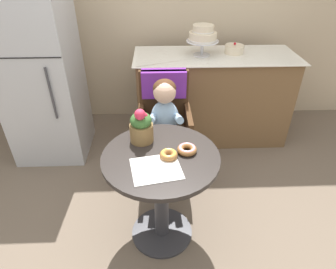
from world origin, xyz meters
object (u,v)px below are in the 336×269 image
Objects in this scene: donut_front at (187,149)px; refrigerator at (40,70)px; tiered_cake_stand at (203,35)px; round_layer_cake at (234,49)px; flower_vase at (141,126)px; cafe_table at (161,181)px; wicker_chair at (164,111)px; seated_child at (165,117)px; donut_mid at (169,154)px.

refrigerator reaches higher than donut_front.
round_layer_cake is at bearing 8.43° from tiered_cake_stand.
tiered_cake_stand is 1.69× the size of round_layer_cake.
tiered_cake_stand reaches higher than round_layer_cake.
cafe_table is at bearing -53.92° from flower_vase.
seated_child is (0.00, -0.16, 0.04)m from wicker_chair.
tiered_cake_stand is at bearing -171.57° from round_layer_cake.
seated_child is 6.04× the size of donut_front.
round_layer_cake is (0.85, 1.18, 0.11)m from flower_vase.
donut_front is at bearing -41.54° from refrigerator.
flower_vase reaches higher than wicker_chair.
tiered_cake_stand is at bearing 7.79° from refrigerator.
wicker_chair is 0.84m from tiered_cake_stand.
refrigerator is (-1.09, 0.41, 0.21)m from wicker_chair.
cafe_table is 2.91× the size of flower_vase.
donut_mid is 0.36× the size of tiered_cake_stand.
wicker_chair is 0.68m from donut_front.
round_layer_cake is at bearing 7.91° from refrigerator.
tiered_cake_stand is at bearing 57.51° from wicker_chair.
cafe_table is at bearing -118.46° from round_layer_cake.
seated_child is 2.94× the size of flower_vase.
cafe_table is at bearing -94.46° from wicker_chair.
wicker_chair reaches higher than donut_mid.
donut_mid is (0.01, -0.71, 0.10)m from wicker_chair.
seated_child is 0.94m from tiered_cake_stand.
donut_front reaches higher than cafe_table.
wicker_chair is 1.18m from refrigerator.
wicker_chair is at bearing 73.17° from flower_vase.
seated_child reaches higher than donut_mid.
tiered_cake_stand is 0.35m from round_layer_cake.
seated_child is 2.42× the size of tiered_cake_stand.
donut_mid reaches higher than cafe_table.
cafe_table is 4.06× the size of round_layer_cake.
flower_vase is at bearing -125.65° from round_layer_cake.
round_layer_cake is at bearing 49.64° from seated_child.
tiered_cake_stand reaches higher than wicker_chair.
wicker_chair is 1.31× the size of seated_child.
round_layer_cake is (0.68, 1.37, 0.20)m from donut_mid.
flower_vase reaches higher than donut_mid.
wicker_chair reaches higher than cafe_table.
flower_vase reaches higher than cafe_table.
seated_child is 0.43m from flower_vase.
cafe_table is 1.56m from refrigerator.
donut_mid is at bearing -45.65° from refrigerator.
flower_vase is at bearing -115.05° from tiered_cake_stand.
donut_front is at bearing -76.71° from seated_child.
flower_vase is (-0.12, 0.16, 0.32)m from cafe_table.
donut_front is at bearing 9.53° from cafe_table.
seated_child reaches higher than cafe_table.
refrigerator is (-1.09, 0.56, 0.17)m from seated_child.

